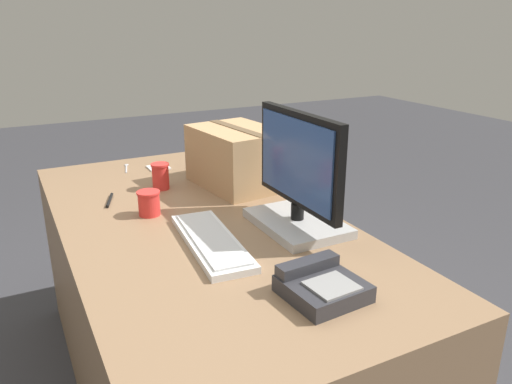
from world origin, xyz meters
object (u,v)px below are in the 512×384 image
Objects in this scene: paper_cup_left at (161,176)px; spoon at (126,167)px; paper_cup_right at (149,203)px; monitor at (298,183)px; sticky_note_pad at (158,167)px; desk_phone at (321,285)px; keyboard at (211,241)px; cardboard_box at (238,157)px; pen_marker at (110,200)px.

paper_cup_left is 0.38m from spoon.
monitor is at bearing 50.69° from paper_cup_right.
desk_phone is at bearing 1.56° from sticky_note_pad.
keyboard is 2.35× the size of desk_phone.
keyboard is at bearing -33.24° from cardboard_box.
cardboard_box is (-0.90, 0.19, 0.09)m from desk_phone.
desk_phone reaches higher than pen_marker.
paper_cup_left is 0.31m from sticky_note_pad.
desk_phone is 1.38m from spoon.
paper_cup_right reaches higher than pen_marker.
spoon is 1.53× the size of sticky_note_pad.
cardboard_box is (-0.50, 0.02, -0.04)m from monitor.
sticky_note_pad is at bearing -21.33° from pen_marker.
paper_cup_right reaches higher than desk_phone.
paper_cup_left reaches higher than pen_marker.
pen_marker is (-0.20, -0.10, -0.04)m from paper_cup_right.
monitor is 1.04m from spoon.
paper_cup_left is 0.77× the size of pen_marker.
spoon is 0.46m from pen_marker.
keyboard is 0.90m from sticky_note_pad.
paper_cup_right reaches higher than sticky_note_pad.
cardboard_box is (-0.16, 0.43, 0.08)m from paper_cup_right.
desk_phone is 1.44× the size of pen_marker.
paper_cup_right is 0.46m from cardboard_box.
desk_phone reaches higher than spoon.
desk_phone is 1.29m from sticky_note_pad.
spoon is at bearing -171.66° from paper_cup_left.
monitor is at bearing -117.77° from pen_marker.
paper_cup_left is 0.33m from cardboard_box.
monitor reaches higher than spoon.
spoon is (-0.64, 0.07, -0.04)m from paper_cup_right.
paper_cup_left reaches higher than paper_cup_right.
monitor reaches higher than cardboard_box.
cardboard_box is (0.47, 0.36, 0.12)m from spoon.
spoon is (-0.97, -0.03, -0.01)m from keyboard.
paper_cup_right is 0.59m from sticky_note_pad.
paper_cup_left reaches higher than desk_phone.
keyboard is 0.97m from spoon.
paper_cup_right is 0.21× the size of cardboard_box.
spoon is at bearing -177.29° from desk_phone.
monitor is at bearing 152.19° from desk_phone.
spoon is at bearing -160.61° from monitor.
monitor reaches higher than paper_cup_left.
cardboard_box reaches higher than paper_cup_left.
paper_cup_right is at bearing -134.96° from pen_marker.
sticky_note_pad is at bearing 160.33° from paper_cup_right.
cardboard_box is at bearing 30.12° from sticky_note_pad.
paper_cup_left reaches higher than spoon.
spoon is at bearing -173.09° from keyboard.
cardboard_box is 0.54m from pen_marker.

